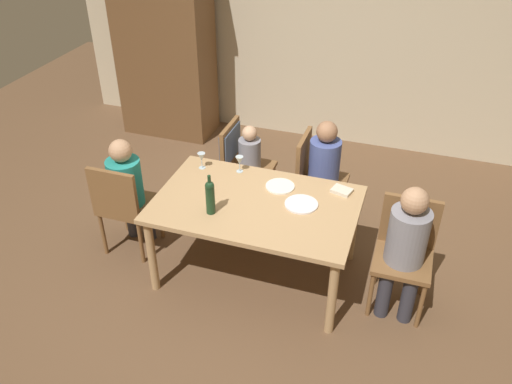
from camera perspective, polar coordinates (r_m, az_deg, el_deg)
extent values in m
plane|color=brown|center=(4.69, 0.00, -8.63)|extent=(10.00, 10.00, 0.00)
cube|color=beige|center=(6.37, 8.15, 16.94)|extent=(6.40, 0.12, 2.70)
cube|color=brown|center=(6.66, -9.78, 14.84)|extent=(1.10, 0.56, 2.10)
cube|color=tan|center=(4.23, 0.00, -1.35)|extent=(1.63, 1.04, 0.04)
cylinder|color=tan|center=(4.39, -11.20, -6.75)|extent=(0.07, 0.07, 0.71)
cylinder|color=tan|center=(4.01, 8.22, -11.21)|extent=(0.07, 0.07, 0.71)
cylinder|color=tan|center=(5.02, -6.42, -0.47)|extent=(0.07, 0.07, 0.71)
cylinder|color=tan|center=(4.69, 10.44, -3.71)|extent=(0.07, 0.07, 0.71)
cylinder|color=brown|center=(5.30, 9.48, -0.47)|extent=(0.04, 0.04, 0.44)
cylinder|color=brown|center=(4.99, 8.68, -2.80)|extent=(0.04, 0.04, 0.44)
cylinder|color=brown|center=(5.35, 5.50, 0.26)|extent=(0.04, 0.04, 0.44)
cylinder|color=brown|center=(5.05, 4.46, -2.01)|extent=(0.04, 0.04, 0.44)
cube|color=brown|center=(5.03, 7.22, 1.02)|extent=(0.44, 0.44, 0.04)
cube|color=brown|center=(4.94, 5.15, 3.76)|extent=(0.04, 0.44, 0.44)
cylinder|color=brown|center=(4.28, 17.37, -11.67)|extent=(0.04, 0.04, 0.44)
cylinder|color=brown|center=(4.27, 12.26, -10.77)|extent=(0.04, 0.04, 0.44)
cylinder|color=brown|center=(4.56, 17.69, -8.38)|extent=(0.04, 0.04, 0.44)
cylinder|color=brown|center=(4.55, 12.95, -7.54)|extent=(0.04, 0.04, 0.44)
cube|color=brown|center=(4.25, 15.55, -7.19)|extent=(0.44, 0.44, 0.04)
cube|color=brown|center=(4.27, 16.28, -3.06)|extent=(0.44, 0.04, 0.44)
cylinder|color=brown|center=(5.18, -13.97, -1.95)|extent=(0.04, 0.04, 0.44)
cylinder|color=brown|center=(5.01, -10.25, -2.78)|extent=(0.04, 0.04, 0.44)
cylinder|color=brown|center=(4.94, -16.17, -4.38)|extent=(0.04, 0.04, 0.44)
cylinder|color=brown|center=(4.76, -12.32, -5.35)|extent=(0.04, 0.04, 0.44)
cube|color=brown|center=(4.83, -13.55, -1.31)|extent=(0.44, 0.44, 0.04)
cube|color=brown|center=(4.56, -15.18, -0.22)|extent=(0.44, 0.04, 0.44)
cylinder|color=brown|center=(5.42, 1.89, 0.91)|extent=(0.04, 0.04, 0.44)
cylinder|color=brown|center=(5.12, 0.66, -1.28)|extent=(0.04, 0.04, 0.44)
cylinder|color=brown|center=(5.52, -1.88, 1.59)|extent=(0.04, 0.04, 0.44)
cylinder|color=brown|center=(5.23, -3.31, -0.52)|extent=(0.04, 0.04, 0.44)
cube|color=brown|center=(5.19, -0.68, 2.41)|extent=(0.44, 0.44, 0.04)
cube|color=brown|center=(5.13, -2.81, 5.07)|extent=(0.04, 0.44, 0.44)
cube|color=#4C5B75|center=(5.12, -2.82, 5.28)|extent=(0.07, 0.40, 0.31)
cylinder|color=#33333D|center=(5.22, 8.69, -0.88)|extent=(0.11, 0.11, 0.46)
cylinder|color=#33333D|center=(5.07, 8.31, -1.94)|extent=(0.11, 0.11, 0.46)
cylinder|color=#475699|center=(4.92, 7.40, 3.19)|extent=(0.29, 0.29, 0.44)
sphere|color=#996B4C|center=(4.77, 7.68, 6.47)|extent=(0.19, 0.19, 0.19)
cylinder|color=#33333D|center=(4.30, 16.11, -10.91)|extent=(0.11, 0.11, 0.46)
cylinder|color=#33333D|center=(4.30, 13.69, -10.48)|extent=(0.11, 0.11, 0.46)
cylinder|color=gray|center=(4.11, 16.03, -4.74)|extent=(0.30, 0.30, 0.46)
sphere|color=tan|center=(3.92, 16.78, -0.92)|extent=(0.20, 0.20, 0.20)
cylinder|color=#33333D|center=(5.10, -13.30, -2.41)|extent=(0.11, 0.11, 0.46)
cylinder|color=#33333D|center=(5.02, -11.57, -2.80)|extent=(0.11, 0.11, 0.46)
cylinder|color=teal|center=(4.71, -13.90, 0.92)|extent=(0.29, 0.29, 0.45)
sphere|color=tan|center=(4.55, -14.45, 4.33)|extent=(0.20, 0.20, 0.20)
cylinder|color=#33333D|center=(5.34, 0.59, 0.47)|extent=(0.08, 0.08, 0.46)
cylinder|color=#33333D|center=(5.24, 0.15, -0.27)|extent=(0.08, 0.08, 0.46)
cylinder|color=gray|center=(5.11, -0.69, 4.00)|extent=(0.22, 0.22, 0.33)
sphere|color=tan|center=(4.99, -0.71, 6.36)|extent=(0.14, 0.14, 0.14)
cylinder|color=#19381E|center=(4.06, -4.95, -0.87)|extent=(0.07, 0.07, 0.23)
sphere|color=#19381E|center=(3.99, -5.04, 0.67)|extent=(0.07, 0.07, 0.07)
cylinder|color=#19381E|center=(3.96, -5.07, 1.27)|extent=(0.03, 0.03, 0.08)
cylinder|color=silver|center=(4.62, -1.77, 2.26)|extent=(0.06, 0.06, 0.00)
cylinder|color=silver|center=(4.60, -1.78, 2.65)|extent=(0.01, 0.01, 0.07)
cone|color=silver|center=(4.56, -1.79, 3.43)|extent=(0.07, 0.07, 0.07)
cylinder|color=silver|center=(4.69, -5.83, 2.63)|extent=(0.06, 0.06, 0.00)
cylinder|color=silver|center=(4.67, -5.86, 3.02)|extent=(0.01, 0.01, 0.07)
cone|color=silver|center=(4.64, -5.91, 3.79)|extent=(0.07, 0.07, 0.07)
cylinder|color=white|center=(4.20, 4.92, -1.32)|extent=(0.27, 0.27, 0.01)
cylinder|color=white|center=(4.41, 2.62, 0.62)|extent=(0.24, 0.24, 0.01)
cube|color=beige|center=(4.39, 9.26, 0.15)|extent=(0.19, 0.16, 0.03)
cube|color=brown|center=(5.30, 2.93, -1.45)|extent=(0.14, 0.29, 0.22)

